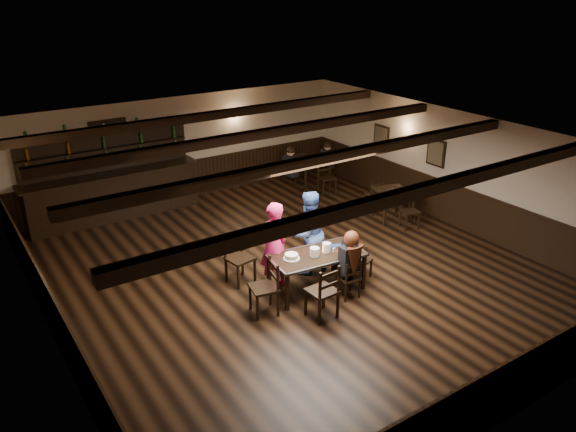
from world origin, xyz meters
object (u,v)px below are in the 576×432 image
chair_near_left (325,289)px  cake (291,257)px  woman_pink (274,246)px  bar_counter (112,189)px  dining_table (317,258)px  chair_near_right (351,276)px  man_blue (308,233)px

chair_near_left → cake: size_ratio=3.30×
woman_pink → bar_counter: size_ratio=0.40×
dining_table → bar_counter: size_ratio=0.43×
chair_near_left → cake: bearing=92.5°
chair_near_left → cake: (-0.04, 0.96, 0.21)m
dining_table → chair_near_left: 0.97m
chair_near_right → cake: cake is taller
chair_near_left → woman_pink: size_ratio=0.59×
man_blue → bar_counter: bar_counter is taller
woman_pink → man_blue: bearing=-173.7°
woman_pink → cake: woman_pink is taller
bar_counter → man_blue: bearing=-65.0°
dining_table → woman_pink: 0.83m
chair_near_left → bar_counter: (-1.56, 6.45, 0.14)m
dining_table → man_blue: man_blue is taller
dining_table → bar_counter: bearing=109.8°
chair_near_right → cake: (-0.84, 0.68, 0.35)m
woman_pink → cake: size_ratio=5.62×
chair_near_left → cake: chair_near_left is taller
chair_near_left → man_blue: size_ratio=0.59×
chair_near_right → man_blue: bearing=92.8°
man_blue → woman_pink: bearing=6.8°
chair_near_left → dining_table: bearing=62.4°
dining_table → man_blue: 0.75m
chair_near_left → bar_counter: 6.63m
cake → bar_counter: bar_counter is taller
dining_table → chair_near_right: size_ratio=2.37×
man_blue → bar_counter: size_ratio=0.40×
chair_near_right → dining_table: bearing=121.1°
woman_pink → man_blue: size_ratio=1.01×
man_blue → cake: size_ratio=5.59×
man_blue → dining_table: bearing=66.5°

